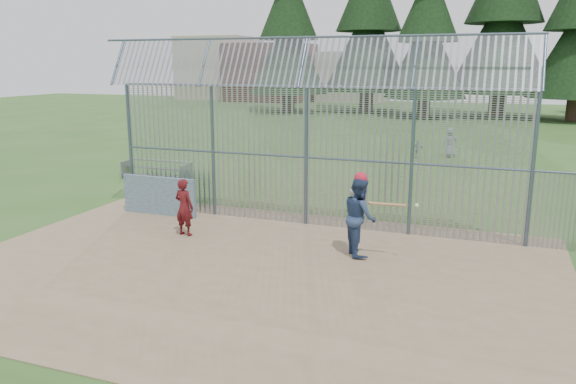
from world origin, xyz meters
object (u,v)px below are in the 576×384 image
at_px(batter, 360,216).
at_px(bleacher, 156,169).
at_px(dugout_wall, 159,196).
at_px(trash_can, 358,202).
at_px(onlooker, 184,207).

distance_m(batter, bleacher, 11.79).
distance_m(dugout_wall, trash_can, 6.21).
bearing_deg(trash_can, onlooker, -135.34).
height_order(dugout_wall, bleacher, dugout_wall).
height_order(batter, bleacher, batter).
relative_size(batter, trash_can, 2.37).
xyz_separation_m(dugout_wall, batter, (6.70, -1.53, 0.37)).
distance_m(dugout_wall, onlooker, 2.45).
height_order(dugout_wall, onlooker, onlooker).
distance_m(trash_can, bleacher, 9.36).
bearing_deg(onlooker, batter, -170.23).
bearing_deg(batter, trash_can, -15.34).
bearing_deg(bleacher, onlooker, -51.47).
bearing_deg(onlooker, dugout_wall, -32.32).
relative_size(onlooker, trash_can, 1.92).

